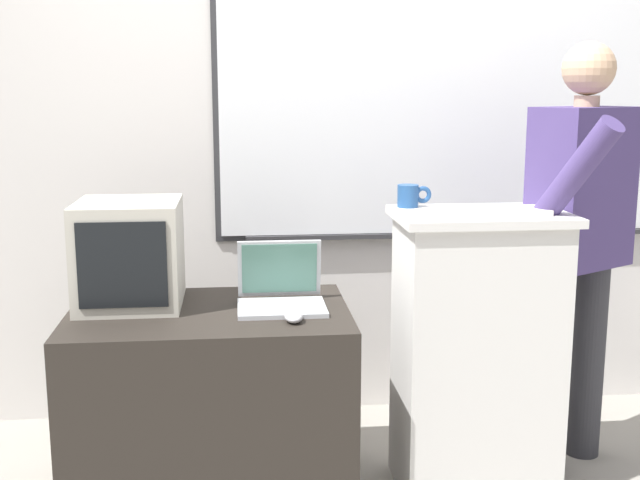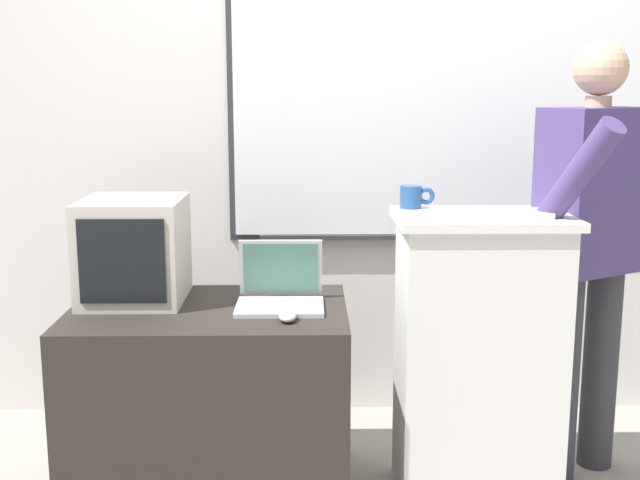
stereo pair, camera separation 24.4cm
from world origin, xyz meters
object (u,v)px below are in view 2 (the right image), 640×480
at_px(lectern_podium, 477,357).
at_px(wireless_keyboard, 491,214).
at_px(coffee_mug, 412,197).
at_px(crt_monitor, 134,250).
at_px(person_presenter, 591,236).
at_px(computer_mouse_by_laptop, 288,316).
at_px(side_desk, 211,401).
at_px(laptop, 280,289).

bearing_deg(lectern_podium, wireless_keyboard, -72.38).
bearing_deg(coffee_mug, crt_monitor, 179.87).
bearing_deg(wireless_keyboard, person_presenter, 26.77).
distance_m(person_presenter, crt_monitor, 1.64).
relative_size(computer_mouse_by_laptop, crt_monitor, 0.26).
distance_m(side_desk, computer_mouse_by_laptop, 0.49).
bearing_deg(computer_mouse_by_laptop, wireless_keyboard, 7.21).
bearing_deg(person_presenter, coffee_mug, 152.07).
relative_size(lectern_podium, computer_mouse_by_laptop, 10.19).
bearing_deg(person_presenter, crt_monitor, 150.89).
bearing_deg(lectern_podium, person_presenter, 20.12).
bearing_deg(computer_mouse_by_laptop, coffee_mug, 31.92).
relative_size(side_desk, person_presenter, 0.60).
xyz_separation_m(person_presenter, coffee_mug, (-0.65, -0.02, 0.15)).
distance_m(lectern_podium, wireless_keyboard, 0.52).
height_order(person_presenter, crt_monitor, person_presenter).
height_order(side_desk, wireless_keyboard, wireless_keyboard).
xyz_separation_m(lectern_podium, crt_monitor, (-1.21, 0.14, 0.36)).
xyz_separation_m(crt_monitor, coffee_mug, (0.99, -0.00, 0.19)).
bearing_deg(coffee_mug, laptop, -171.23).
distance_m(lectern_podium, coffee_mug, 0.61).
distance_m(computer_mouse_by_laptop, crt_monitor, 0.64).
bearing_deg(laptop, side_desk, -172.20).
height_order(wireless_keyboard, crt_monitor, crt_monitor).
distance_m(laptop, wireless_keyboard, 0.77).
distance_m(wireless_keyboard, computer_mouse_by_laptop, 0.75).
height_order(laptop, computer_mouse_by_laptop, laptop).
xyz_separation_m(side_desk, laptop, (0.25, 0.03, 0.40)).
bearing_deg(coffee_mug, side_desk, -171.56).
distance_m(side_desk, person_presenter, 1.49).
bearing_deg(coffee_mug, computer_mouse_by_laptop, -148.08).
bearing_deg(computer_mouse_by_laptop, side_desk, 149.26).
distance_m(lectern_podium, computer_mouse_by_laptop, 0.70).
bearing_deg(laptop, coffee_mug, 8.77).
relative_size(wireless_keyboard, computer_mouse_by_laptop, 3.83).
bearing_deg(crt_monitor, lectern_podium, -6.51).
distance_m(person_presenter, laptop, 1.13).
bearing_deg(person_presenter, wireless_keyboard, 177.02).
relative_size(lectern_podium, laptop, 3.37).
relative_size(side_desk, computer_mouse_by_laptop, 9.60).
bearing_deg(lectern_podium, computer_mouse_by_laptop, -168.32).
xyz_separation_m(lectern_podium, laptop, (-0.69, 0.06, 0.23)).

